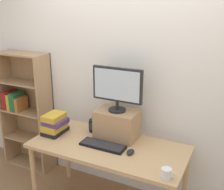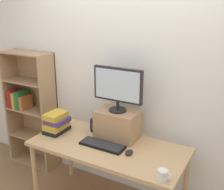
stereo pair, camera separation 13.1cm
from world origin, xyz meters
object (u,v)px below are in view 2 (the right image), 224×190
object	(u,v)px
keyboard	(102,145)
book_stack	(56,123)
desk_speaker	(94,125)
computer_monitor	(118,87)
computer_mouse	(129,152)
bookshelf_unit	(31,108)
riser_box	(118,124)
desk	(108,152)
coffee_mug	(163,175)

from	to	relation	value
keyboard	book_stack	bearing A→B (deg)	176.63
desk_speaker	book_stack	bearing A→B (deg)	-148.13
computer_monitor	desk_speaker	xyz separation A→B (m)	(-0.29, 0.01, -0.47)
computer_monitor	computer_mouse	bearing A→B (deg)	-44.31
bookshelf_unit	desk_speaker	distance (m)	1.08
riser_box	desk_speaker	world-z (taller)	riser_box
desk	riser_box	size ratio (longest dim) A/B	3.63
desk	bookshelf_unit	size ratio (longest dim) A/B	1.01
bookshelf_unit	keyboard	xyz separation A→B (m)	(1.32, -0.38, -0.01)
desk	coffee_mug	world-z (taller)	coffee_mug
computer_monitor	keyboard	world-z (taller)	computer_monitor
keyboard	computer_mouse	distance (m)	0.29
desk	desk_speaker	world-z (taller)	desk_speaker
desk	book_stack	xyz separation A→B (m)	(-0.63, -0.01, 0.18)
desk	computer_mouse	size ratio (longest dim) A/B	14.64
riser_box	book_stack	size ratio (longest dim) A/B	1.57
computer_monitor	desk_speaker	bearing A→B (deg)	178.77
riser_box	computer_monitor	distance (m)	0.40
bookshelf_unit	coffee_mug	distance (m)	2.10
computer_monitor	book_stack	world-z (taller)	computer_monitor
riser_box	book_stack	world-z (taller)	riser_box
computer_monitor	book_stack	size ratio (longest dim) A/B	1.94
desk	riser_box	world-z (taller)	riser_box
riser_box	book_stack	xyz separation A→B (m)	(-0.63, -0.21, -0.04)
desk	desk_speaker	xyz separation A→B (m)	(-0.28, 0.20, 0.15)
riser_box	bookshelf_unit	bearing A→B (deg)	174.13
bookshelf_unit	coffee_mug	world-z (taller)	bookshelf_unit
riser_box	desk	bearing A→B (deg)	-90.44
bookshelf_unit	book_stack	distance (m)	0.81
riser_box	computer_mouse	size ratio (longest dim) A/B	4.04
desk	desk_speaker	distance (m)	0.38
computer_mouse	coffee_mug	world-z (taller)	coffee_mug
keyboard	coffee_mug	world-z (taller)	coffee_mug
computer_mouse	computer_monitor	bearing A→B (deg)	135.69
desk_speaker	desk	bearing A→B (deg)	-35.46
computer_monitor	coffee_mug	world-z (taller)	computer_monitor
desk	computer_mouse	distance (m)	0.28
keyboard	riser_box	bearing A→B (deg)	81.13
book_stack	riser_box	bearing A→B (deg)	18.31
desk	bookshelf_unit	bearing A→B (deg)	166.00
book_stack	coffee_mug	xyz separation A→B (m)	(1.28, -0.26, -0.06)
coffee_mug	desk_speaker	distance (m)	1.05
riser_box	computer_mouse	xyz separation A→B (m)	(0.25, -0.25, -0.13)
riser_box	coffee_mug	bearing A→B (deg)	-35.84
desk	computer_monitor	xyz separation A→B (m)	(0.00, 0.20, 0.62)
bookshelf_unit	coffee_mug	xyz separation A→B (m)	(2.01, -0.61, 0.02)
computer_mouse	book_stack	world-z (taller)	book_stack
book_stack	computer_monitor	bearing A→B (deg)	18.18
desk	keyboard	world-z (taller)	keyboard
desk_speaker	coffee_mug	bearing A→B (deg)	-26.90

